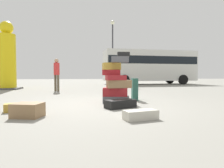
{
  "coord_description": "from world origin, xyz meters",
  "views": [
    {
      "loc": [
        -0.64,
        -5.63,
        0.84
      ],
      "look_at": [
        0.31,
        1.11,
        0.54
      ],
      "focal_mm": 31.37,
      "sensor_mm": 36.0,
      "label": 1
    }
  ],
  "objects_px": {
    "suitcase_teal_behind_tower": "(135,89)",
    "yellow_dummy_statue": "(7,59)",
    "suitcase_brown_foreground_far": "(28,110)",
    "parked_bus": "(149,65)",
    "suitcase_tower": "(116,83)",
    "suitcase_black_white_trunk": "(120,104)",
    "lamp_post": "(113,43)",
    "suitcase_tan_left_side": "(21,107)",
    "person_bearded_onlooker": "(57,72)",
    "suitcase_cream_foreground_near": "(141,115)"
  },
  "relations": [
    {
      "from": "suitcase_teal_behind_tower",
      "to": "person_bearded_onlooker",
      "type": "bearing_deg",
      "value": 133.2
    },
    {
      "from": "suitcase_cream_foreground_near",
      "to": "yellow_dummy_statue",
      "type": "bearing_deg",
      "value": 109.27
    },
    {
      "from": "parked_bus",
      "to": "lamp_post",
      "type": "xyz_separation_m",
      "value": [
        -3.65,
        -0.62,
        1.95
      ]
    },
    {
      "from": "suitcase_brown_foreground_far",
      "to": "suitcase_teal_behind_tower",
      "type": "xyz_separation_m",
      "value": [
        2.84,
        2.37,
        0.23
      ]
    },
    {
      "from": "suitcase_cream_foreground_near",
      "to": "suitcase_tan_left_side",
      "type": "height_order",
      "value": "suitcase_tan_left_side"
    },
    {
      "from": "suitcase_black_white_trunk",
      "to": "suitcase_tan_left_side",
      "type": "bearing_deg",
      "value": 158.92
    },
    {
      "from": "suitcase_cream_foreground_near",
      "to": "suitcase_black_white_trunk",
      "type": "bearing_deg",
      "value": 83.0
    },
    {
      "from": "parked_bus",
      "to": "lamp_post",
      "type": "bearing_deg",
      "value": -173.8
    },
    {
      "from": "suitcase_cream_foreground_near",
      "to": "suitcase_tan_left_side",
      "type": "distance_m",
      "value": 2.83
    },
    {
      "from": "yellow_dummy_statue",
      "to": "parked_bus",
      "type": "height_order",
      "value": "yellow_dummy_statue"
    },
    {
      "from": "suitcase_tower",
      "to": "suitcase_cream_foreground_near",
      "type": "distance_m",
      "value": 2.31
    },
    {
      "from": "suitcase_brown_foreground_far",
      "to": "yellow_dummy_statue",
      "type": "bearing_deg",
      "value": 127.86
    },
    {
      "from": "suitcase_brown_foreground_far",
      "to": "person_bearded_onlooker",
      "type": "bearing_deg",
      "value": 108.32
    },
    {
      "from": "suitcase_black_white_trunk",
      "to": "lamp_post",
      "type": "xyz_separation_m",
      "value": [
        1.61,
        12.49,
        3.67
      ]
    },
    {
      "from": "suitcase_tan_left_side",
      "to": "lamp_post",
      "type": "xyz_separation_m",
      "value": [
        4.01,
        12.61,
        3.68
      ]
    },
    {
      "from": "suitcase_tower",
      "to": "yellow_dummy_statue",
      "type": "relative_size",
      "value": 0.38
    },
    {
      "from": "yellow_dummy_statue",
      "to": "parked_bus",
      "type": "bearing_deg",
      "value": 27.01
    },
    {
      "from": "suitcase_cream_foreground_near",
      "to": "suitcase_brown_foreground_far",
      "type": "relative_size",
      "value": 1.18
    },
    {
      "from": "suitcase_teal_behind_tower",
      "to": "lamp_post",
      "type": "height_order",
      "value": "lamp_post"
    },
    {
      "from": "lamp_post",
      "to": "suitcase_tower",
      "type": "bearing_deg",
      "value": -97.75
    },
    {
      "from": "suitcase_cream_foreground_near",
      "to": "suitcase_tan_left_side",
      "type": "bearing_deg",
      "value": 141.09
    },
    {
      "from": "suitcase_teal_behind_tower",
      "to": "yellow_dummy_statue",
      "type": "xyz_separation_m",
      "value": [
        -6.3,
        6.1,
        1.44
      ]
    },
    {
      "from": "suitcase_cream_foreground_near",
      "to": "parked_bus",
      "type": "xyz_separation_m",
      "value": [
        5.12,
        14.47,
        1.74
      ]
    },
    {
      "from": "suitcase_teal_behind_tower",
      "to": "yellow_dummy_statue",
      "type": "height_order",
      "value": "yellow_dummy_statue"
    },
    {
      "from": "parked_bus",
      "to": "person_bearded_onlooker",
      "type": "bearing_deg",
      "value": -139.08
    },
    {
      "from": "suitcase_cream_foreground_near",
      "to": "suitcase_tan_left_side",
      "type": "relative_size",
      "value": 0.89
    },
    {
      "from": "suitcase_tower",
      "to": "suitcase_teal_behind_tower",
      "type": "relative_size",
      "value": 2.07
    },
    {
      "from": "suitcase_brown_foreground_far",
      "to": "person_bearded_onlooker",
      "type": "distance_m",
      "value": 6.56
    },
    {
      "from": "parked_bus",
      "to": "suitcase_black_white_trunk",
      "type": "bearing_deg",
      "value": -115.35
    },
    {
      "from": "suitcase_cream_foreground_near",
      "to": "suitcase_black_white_trunk",
      "type": "xyz_separation_m",
      "value": [
        -0.14,
        1.36,
        0.02
      ]
    },
    {
      "from": "suitcase_tan_left_side",
      "to": "lamp_post",
      "type": "height_order",
      "value": "lamp_post"
    },
    {
      "from": "suitcase_brown_foreground_far",
      "to": "lamp_post",
      "type": "bearing_deg",
      "value": 90.26
    },
    {
      "from": "suitcase_tower",
      "to": "suitcase_black_white_trunk",
      "type": "relative_size",
      "value": 1.97
    },
    {
      "from": "suitcase_tan_left_side",
      "to": "suitcase_teal_behind_tower",
      "type": "bearing_deg",
      "value": 11.18
    },
    {
      "from": "lamp_post",
      "to": "suitcase_cream_foreground_near",
      "type": "bearing_deg",
      "value": -96.05
    },
    {
      "from": "suitcase_teal_behind_tower",
      "to": "person_bearded_onlooker",
      "type": "relative_size",
      "value": 0.43
    },
    {
      "from": "suitcase_tan_left_side",
      "to": "person_bearded_onlooker",
      "type": "distance_m",
      "value": 5.84
    },
    {
      "from": "suitcase_tan_left_side",
      "to": "yellow_dummy_statue",
      "type": "bearing_deg",
      "value": 95.83
    },
    {
      "from": "suitcase_brown_foreground_far",
      "to": "yellow_dummy_statue",
      "type": "height_order",
      "value": "yellow_dummy_statue"
    },
    {
      "from": "suitcase_cream_foreground_near",
      "to": "lamp_post",
      "type": "height_order",
      "value": "lamp_post"
    },
    {
      "from": "suitcase_tan_left_side",
      "to": "parked_bus",
      "type": "xyz_separation_m",
      "value": [
        7.66,
        13.23,
        1.74
      ]
    },
    {
      "from": "yellow_dummy_statue",
      "to": "suitcase_black_white_trunk",
      "type": "bearing_deg",
      "value": -54.08
    },
    {
      "from": "suitcase_cream_foreground_near",
      "to": "parked_bus",
      "type": "distance_m",
      "value": 15.45
    },
    {
      "from": "suitcase_black_white_trunk",
      "to": "parked_bus",
      "type": "relative_size",
      "value": 0.09
    },
    {
      "from": "suitcase_brown_foreground_far",
      "to": "parked_bus",
      "type": "distance_m",
      "value": 15.86
    },
    {
      "from": "suitcase_tan_left_side",
      "to": "person_bearded_onlooker",
      "type": "xyz_separation_m",
      "value": [
        0.04,
        5.77,
        0.94
      ]
    },
    {
      "from": "parked_bus",
      "to": "suitcase_tan_left_side",
      "type": "bearing_deg",
      "value": -123.55
    },
    {
      "from": "yellow_dummy_statue",
      "to": "parked_bus",
      "type": "relative_size",
      "value": 0.46
    },
    {
      "from": "suitcase_teal_behind_tower",
      "to": "person_bearded_onlooker",
      "type": "height_order",
      "value": "person_bearded_onlooker"
    },
    {
      "from": "suitcase_cream_foreground_near",
      "to": "suitcase_brown_foreground_far",
      "type": "distance_m",
      "value": 2.26
    }
  ]
}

